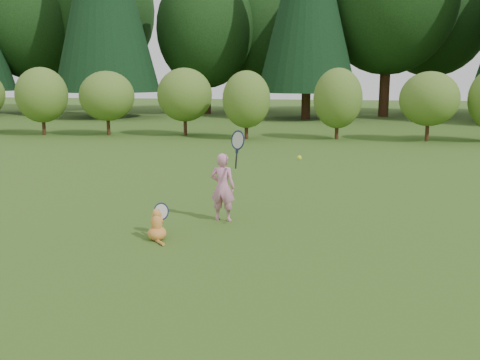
# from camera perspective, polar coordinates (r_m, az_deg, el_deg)

# --- Properties ---
(ground) EXTENTS (100.00, 100.00, 0.00)m
(ground) POSITION_cam_1_polar(r_m,az_deg,el_deg) (8.04, -2.49, -5.92)
(ground) COLOR #375919
(ground) RESTS_ON ground
(shrub_row) EXTENTS (28.00, 3.00, 2.80)m
(shrub_row) POSITION_cam_1_polar(r_m,az_deg,el_deg) (20.58, 5.96, 8.27)
(shrub_row) COLOR #516E22
(shrub_row) RESTS_ON ground
(child) EXTENTS (0.64, 0.40, 1.68)m
(child) POSITION_cam_1_polar(r_m,az_deg,el_deg) (8.71, -1.81, -0.60)
(child) COLOR pink
(child) RESTS_ON ground
(cat) EXTENTS (0.42, 0.66, 0.62)m
(cat) POSITION_cam_1_polar(r_m,az_deg,el_deg) (7.87, -8.85, -4.62)
(cat) COLOR #B95E23
(cat) RESTS_ON ground
(tennis_ball) EXTENTS (0.07, 0.07, 0.07)m
(tennis_ball) POSITION_cam_1_polar(r_m,az_deg,el_deg) (7.71, 6.35, 2.37)
(tennis_ball) COLOR #BECC18
(tennis_ball) RESTS_ON ground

